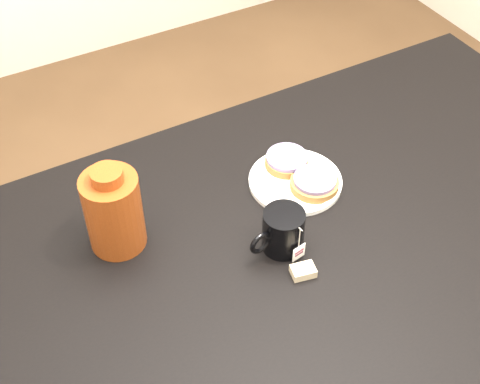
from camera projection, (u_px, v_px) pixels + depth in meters
The scene contains 7 objects.
table at pixel (332, 254), 1.41m from camera, with size 1.40×0.90×0.75m.
plate at pixel (295, 181), 1.43m from camera, with size 0.20×0.20×0.01m.
bagel_back at pixel (287, 161), 1.45m from camera, with size 0.10×0.10×0.03m.
bagel_front at pixel (315, 183), 1.40m from camera, with size 0.14×0.14×0.03m.
mug at pixel (282, 231), 1.28m from camera, with size 0.13×0.09×0.09m.
teabag_pouch at pixel (303, 271), 1.26m from camera, with size 0.04×0.03×0.02m, color #C6B793.
bagel_package at pixel (113, 211), 1.26m from camera, with size 0.14×0.14×0.19m.
Camera 1 is at (-0.61, -0.70, 1.75)m, focal length 50.00 mm.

